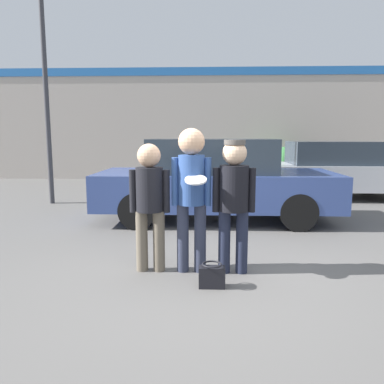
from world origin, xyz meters
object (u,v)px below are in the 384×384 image
Objects in this scene: person_left at (150,197)px; person_middle_with_frisbee at (191,187)px; street_lamp at (52,59)px; handbag at (212,276)px; parked_car_near at (215,180)px; person_right at (234,194)px; parked_car_far at (333,170)px; shrub at (284,165)px.

person_middle_with_frisbee reaches higher than person_left.
handbag is at bearing -53.56° from street_lamp.
person_middle_with_frisbee is 0.38× the size of parked_car_near.
person_right is 5.58× the size of handbag.
person_left reaches higher than handbag.
parked_car_far is (3.16, 5.93, -0.24)m from person_right.
person_right is 1.04m from handbag.
shrub reaches higher than handbag.
street_lamp reaches higher than parked_car_near.
person_right is 6.73m from parked_car_far.
parked_car_near is 6.91m from shrub.
person_left is 1.24× the size of shrub.
street_lamp is at bearing 156.48° from parked_car_near.
person_middle_with_frisbee reaches higher than person_right.
person_middle_with_frisbee reaches higher than parked_car_far.
shrub is (2.66, 6.37, -0.17)m from parked_car_near.
street_lamp reaches higher than handbag.
street_lamp is 4.46× the size of shrub.
parked_car_far is at bearing 54.48° from person_left.
person_left is 0.28× the size of street_lamp.
person_left reaches higher than parked_car_far.
person_middle_with_frisbee is 6.05× the size of handbag.
street_lamp is at bearing 127.36° from person_middle_with_frisbee.
parked_car_far is 3.32× the size of shrub.
person_left reaches higher than shrub.
person_left is 10.02m from shrub.
person_middle_with_frisbee is at bearing -107.81° from shrub.
parked_car_near is (-0.18, 3.03, -0.18)m from person_right.
person_middle_with_frisbee is 6.98m from parked_car_far.
street_lamp reaches higher than person_right.
person_left is at bearing -56.86° from street_lamp.
parked_car_near reaches higher than shrub.
shrub is at bearing 67.32° from parked_car_near.
person_left is 1.25m from handbag.
parked_car_near is at bearing -112.68° from shrub.
person_right is 0.35× the size of parked_car_near.
person_right reaches higher than parked_car_near.
person_left is 0.37× the size of parked_car_far.
street_lamp is at bearing 131.05° from person_right.
person_right reaches higher than shrub.
person_middle_with_frisbee is 3.04m from parked_car_near.
person_right is 0.38× the size of parked_car_far.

